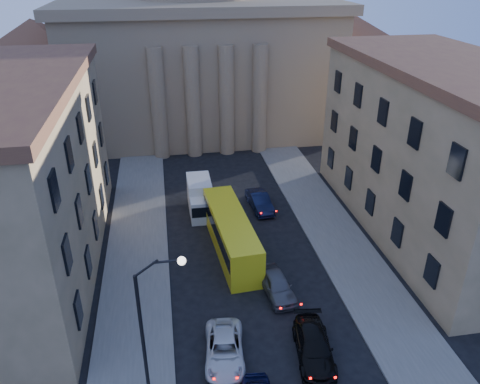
{
  "coord_description": "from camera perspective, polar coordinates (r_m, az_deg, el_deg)",
  "views": [
    {
      "loc": [
        -5.55,
        -11.03,
        21.87
      ],
      "look_at": [
        -0.69,
        17.5,
        7.26
      ],
      "focal_mm": 35.0,
      "sensor_mm": 36.0,
      "label": 1
    }
  ],
  "objects": [
    {
      "name": "car_right_mid",
      "position": [
        30.14,
        8.98,
        -18.1
      ],
      "size": [
        2.76,
        5.44,
        1.51
      ],
      "primitive_type": "imported",
      "rotation": [
        0.0,
        0.0,
        -0.13
      ],
      "color": "black",
      "rests_on": "ground"
    },
    {
      "name": "box_truck",
      "position": [
        44.45,
        -4.88,
        -0.71
      ],
      "size": [
        2.2,
        5.47,
        3.0
      ],
      "rotation": [
        0.0,
        0.0,
        -0.0
      ],
      "color": "silver",
      "rests_on": "ground"
    },
    {
      "name": "city_bus",
      "position": [
        38.35,
        -1.1,
        -4.94
      ],
      "size": [
        3.38,
        11.39,
        3.17
      ],
      "rotation": [
        0.0,
        0.0,
        0.07
      ],
      "color": "yellow",
      "rests_on": "ground"
    },
    {
      "name": "sidewalk_right",
      "position": [
        38.93,
        13.47,
        -8.11
      ],
      "size": [
        5.0,
        60.0,
        0.15
      ],
      "primitive_type": "cube",
      "color": "#605E58",
      "rests_on": "ground"
    },
    {
      "name": "church",
      "position": [
        67.48,
        -5.1,
        18.17
      ],
      "size": [
        68.02,
        28.76,
        36.6
      ],
      "color": "#896F54",
      "rests_on": "ground"
    },
    {
      "name": "building_right",
      "position": [
        42.52,
        23.18,
        4.71
      ],
      "size": [
        11.6,
        26.6,
        14.7
      ],
      "color": "tan",
      "rests_on": "ground"
    },
    {
      "name": "sidewalk_left",
      "position": [
        36.42,
        -12.56,
        -10.73
      ],
      "size": [
        5.0,
        60.0,
        0.15
      ],
      "primitive_type": "cube",
      "color": "#605E58",
      "rests_on": "ground"
    },
    {
      "name": "street_lamp",
      "position": [
        25.28,
        -10.83,
        -14.79
      ],
      "size": [
        2.62,
        0.44,
        8.83
      ],
      "color": "black",
      "rests_on": "ground"
    },
    {
      "name": "car_right_distant",
      "position": [
        45.01,
        2.41,
        -1.16
      ],
      "size": [
        2.11,
        4.92,
        1.58
      ],
      "primitive_type": "imported",
      "rotation": [
        0.0,
        0.0,
        0.09
      ],
      "color": "black",
      "rests_on": "ground"
    },
    {
      "name": "car_left_mid",
      "position": [
        29.74,
        -1.9,
        -18.61
      ],
      "size": [
        2.88,
        5.26,
        1.4
      ],
      "primitive_type": "imported",
      "rotation": [
        0.0,
        0.0,
        -0.11
      ],
      "color": "silver",
      "rests_on": "ground"
    },
    {
      "name": "building_left",
      "position": [
        37.83,
        -26.43,
        1.39
      ],
      "size": [
        11.6,
        26.6,
        14.7
      ],
      "color": "tan",
      "rests_on": "ground"
    },
    {
      "name": "car_right_far",
      "position": [
        34.29,
        4.53,
        -11.23
      ],
      "size": [
        2.32,
        4.81,
        1.58
      ],
      "primitive_type": "imported",
      "rotation": [
        0.0,
        0.0,
        0.1
      ],
      "color": "#505156",
      "rests_on": "ground"
    }
  ]
}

